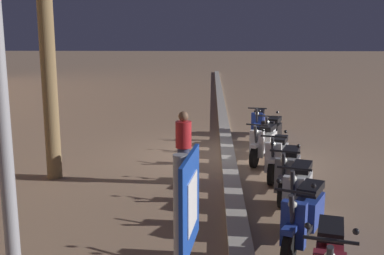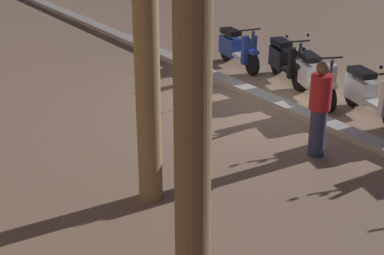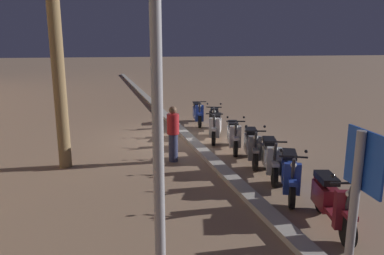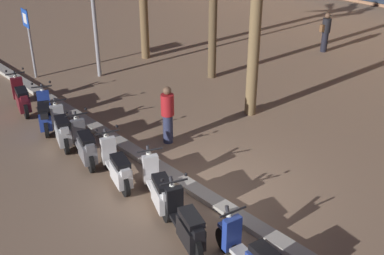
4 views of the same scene
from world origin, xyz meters
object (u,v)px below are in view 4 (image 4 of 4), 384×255
Objects in this scene: scooter_white_mid_front at (117,167)px; scooter_black_far_back at (185,223)px; scooter_blue_second_in_line at (45,114)px; scooter_grey_mid_centre at (85,145)px; pedestrian_window_shopping at (326,32)px; scooter_maroon_gap_after_mid at (22,98)px; scooter_silver_tail_end at (62,129)px; scooter_white_last_in_row at (159,188)px; crossing_sign at (29,36)px; pedestrian_by_palm_tree at (168,114)px.

scooter_black_far_back is at bearing -4.62° from scooter_white_mid_front.
scooter_blue_second_in_line is 3.59m from scooter_white_mid_front.
scooter_grey_mid_centre is 1.11× the size of pedestrian_window_shopping.
scooter_grey_mid_centre is at bearing -3.18° from scooter_blue_second_in_line.
scooter_maroon_gap_after_mid is at bearing 177.66° from scooter_black_far_back.
scooter_black_far_back is (3.85, -0.17, -0.01)m from scooter_grey_mid_centre.
scooter_silver_tail_end and scooter_white_last_in_row have the same top height.
scooter_blue_second_in_line is (1.49, -0.01, 0.01)m from scooter_maroon_gap_after_mid.
crossing_sign is (-8.81, 1.53, 1.05)m from scooter_white_last_in_row.
pedestrian_by_palm_tree reaches higher than scooter_maroon_gap_after_mid.
scooter_white_mid_front is (5.08, -0.11, -0.00)m from scooter_maroon_gap_after_mid.
scooter_white_mid_front is 1.13× the size of pedestrian_by_palm_tree.
scooter_silver_tail_end is 0.71× the size of crossing_sign.
pedestrian_window_shopping is at bearing 76.63° from scooter_maroon_gap_after_mid.
scooter_maroon_gap_after_mid is 1.04× the size of scooter_blue_second_in_line.
scooter_white_last_in_row is (3.76, 0.17, -0.01)m from scooter_silver_tail_end.
crossing_sign is at bearing 170.18° from scooter_white_last_in_row.
pedestrian_by_palm_tree reaches higher than scooter_blue_second_in_line.
scooter_blue_second_in_line is 0.97× the size of scooter_grey_mid_centre.
crossing_sign reaches higher than scooter_silver_tail_end.
scooter_white_mid_front and scooter_black_far_back have the same top height.
pedestrian_by_palm_tree is (-0.73, 2.10, 0.38)m from scooter_white_mid_front.
pedestrian_window_shopping is at bearing 99.57° from pedestrian_by_palm_tree.
scooter_silver_tail_end is 0.96× the size of scooter_white_mid_front.
scooter_blue_second_in_line is 1.00× the size of scooter_silver_tail_end.
scooter_white_mid_front is 0.74× the size of crossing_sign.
scooter_black_far_back is 10.27m from crossing_sign.
scooter_white_mid_front is at bearing -12.58° from crossing_sign.
scooter_silver_tail_end is 11.67m from pedestrian_window_shopping.
scooter_maroon_gap_after_mid is 3.08m from crossing_sign.
pedestrian_window_shopping is at bearing 101.37° from scooter_white_mid_front.
pedestrian_by_palm_tree is at bearing 3.58° from crossing_sign.
pedestrian_window_shopping reaches higher than scooter_silver_tail_end.
crossing_sign is at bearing 161.42° from scooter_silver_tail_end.
scooter_grey_mid_centre is at bearing -15.42° from crossing_sign.
scooter_blue_second_in_line is 0.71× the size of crossing_sign.
pedestrian_by_palm_tree is at bearing 109.23° from scooter_white_mid_front.
scooter_white_last_in_row is at bearing 2.63° from scooter_silver_tail_end.
scooter_maroon_gap_after_mid and scooter_white_mid_front have the same top height.
pedestrian_window_shopping is (1.25, 11.55, 0.37)m from scooter_blue_second_in_line.
crossing_sign is 6.83m from pedestrian_by_palm_tree.
scooter_white_last_in_row is 1.28m from scooter_black_far_back.
scooter_silver_tail_end is 2.76m from pedestrian_by_palm_tree.
scooter_maroon_gap_after_mid reaches higher than scooter_white_last_in_row.
scooter_grey_mid_centre is at bearing -0.55° from scooter_silver_tail_end.
crossing_sign is (-7.51, 1.68, 1.06)m from scooter_white_mid_front.
pedestrian_window_shopping is (-4.88, 11.84, 0.37)m from scooter_black_far_back.
scooter_blue_second_in_line is 4.90m from scooter_white_last_in_row.
crossing_sign reaches higher than scooter_white_last_in_row.
scooter_white_last_in_row is 1.11× the size of pedestrian_window_shopping.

